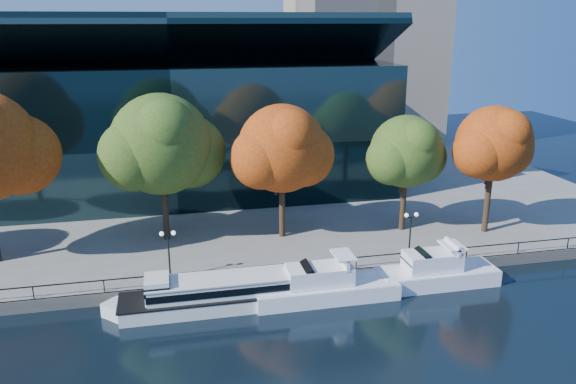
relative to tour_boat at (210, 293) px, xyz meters
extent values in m
plane|color=black|center=(2.27, -0.90, -1.23)|extent=(160.00, 160.00, 0.00)
cube|color=slate|center=(2.27, 35.60, -0.73)|extent=(90.00, 67.00, 1.00)
cube|color=#47443F|center=(2.27, 2.15, -0.73)|extent=(90.00, 0.25, 1.00)
cube|color=black|center=(2.27, 2.35, 0.72)|extent=(88.20, 0.08, 0.08)
cube|color=black|center=(2.27, 2.35, 0.22)|extent=(0.07, 0.07, 0.90)
cube|color=black|center=(-1.73, 31.10, 6.77)|extent=(50.00, 24.00, 16.00)
cube|color=black|center=(-1.73, 27.10, 16.27)|extent=(50.00, 17.14, 7.86)
cube|color=silver|center=(0.35, 0.00, -0.69)|extent=(13.70, 3.33, 1.08)
cube|color=black|center=(0.35, 0.00, -0.13)|extent=(13.98, 3.39, 0.12)
cube|color=silver|center=(-6.50, 0.00, -0.69)|extent=(2.75, 2.75, 1.08)
cube|color=silver|center=(0.84, 0.00, 0.49)|extent=(10.69, 2.73, 1.17)
cube|color=black|center=(0.84, 0.00, 0.53)|extent=(10.83, 2.80, 0.54)
cube|color=silver|center=(0.84, 0.00, 1.12)|extent=(10.96, 2.86, 0.10)
cube|color=silver|center=(-3.76, 0.00, 0.78)|extent=(1.76, 2.33, 1.76)
cube|color=black|center=(-3.76, 0.00, 0.97)|extent=(1.81, 2.40, 0.69)
cube|color=white|center=(8.90, -0.37, -0.59)|extent=(11.15, 3.18, 1.27)
cube|color=white|center=(3.33, -0.37, -0.59)|extent=(2.44, 2.44, 1.27)
cube|color=white|center=(8.90, -0.37, 0.07)|extent=(10.92, 3.12, 0.08)
cube|color=white|center=(8.35, -0.37, 0.84)|extent=(5.02, 2.39, 1.38)
cube|color=black|center=(6.90, -0.37, 0.95)|extent=(2.19, 2.29, 1.74)
cube|color=white|center=(10.24, -0.37, 1.85)|extent=(0.27, 2.48, 0.85)
cube|color=white|center=(10.24, -0.37, 2.28)|extent=(1.49, 2.48, 0.16)
cube|color=white|center=(18.38, 0.05, -0.57)|extent=(9.90, 3.08, 1.32)
cube|color=white|center=(13.43, 0.05, -0.57)|extent=(2.43, 2.43, 1.32)
cube|color=white|center=(18.38, 0.05, 0.11)|extent=(9.71, 3.02, 0.09)
cube|color=white|center=(17.89, 0.05, 0.92)|extent=(4.46, 2.31, 1.43)
cube|color=black|center=(16.60, 0.05, 1.03)|extent=(2.01, 2.22, 1.66)
cube|color=white|center=(19.57, 0.05, 1.96)|extent=(0.28, 2.40, 0.88)
cube|color=white|center=(19.57, 0.05, 2.07)|extent=(1.54, 2.40, 0.17)
sphere|color=maroon|center=(-14.62, 11.58, 8.62)|extent=(6.81, 6.81, 6.81)
cylinder|color=black|center=(-2.97, 12.33, 3.40)|extent=(0.56, 0.56, 7.25)
cylinder|color=black|center=(-2.47, 12.53, 6.25)|extent=(1.16, 1.76, 3.63)
cylinder|color=black|center=(-3.37, 12.03, 5.99)|extent=(1.07, 1.21, 3.25)
sphere|color=#2E4916|center=(-2.97, 12.33, 8.84)|extent=(9.09, 9.09, 9.09)
sphere|color=#2E4916|center=(-0.47, 13.70, 7.70)|extent=(6.82, 6.82, 6.82)
sphere|color=#2E4916|center=(-5.24, 11.43, 8.15)|extent=(6.36, 6.36, 6.36)
sphere|color=#2E4916|center=(-2.52, 10.52, 10.43)|extent=(5.45, 5.45, 5.45)
cylinder|color=black|center=(7.74, 10.74, 3.18)|extent=(0.56, 0.56, 6.81)
cylinder|color=black|center=(8.24, 10.94, 5.85)|extent=(1.11, 1.67, 3.42)
cylinder|color=black|center=(7.34, 10.44, 5.61)|extent=(1.02, 1.16, 3.05)
sphere|color=maroon|center=(7.74, 10.74, 8.28)|extent=(8.08, 8.08, 8.08)
sphere|color=maroon|center=(9.96, 11.95, 7.27)|extent=(6.06, 6.06, 6.06)
sphere|color=maroon|center=(5.72, 9.93, 7.68)|extent=(5.66, 5.66, 5.66)
sphere|color=maroon|center=(8.14, 9.12, 9.70)|extent=(4.85, 4.85, 4.85)
cylinder|color=black|center=(19.57, 10.03, 2.90)|extent=(0.56, 0.56, 6.25)
cylinder|color=black|center=(20.07, 10.23, 5.35)|extent=(1.05, 1.56, 3.15)
cylinder|color=black|center=(19.17, 9.73, 5.13)|extent=(0.97, 1.09, 2.81)
sphere|color=#2E4916|center=(19.57, 10.03, 7.59)|extent=(6.89, 6.89, 6.89)
sphere|color=#2E4916|center=(21.47, 11.06, 6.73)|extent=(5.16, 5.16, 5.16)
sphere|color=#2E4916|center=(17.85, 9.34, 7.07)|extent=(4.82, 4.82, 4.82)
sphere|color=#2E4916|center=(19.92, 8.65, 8.79)|extent=(4.13, 4.13, 4.13)
cylinder|color=black|center=(27.24, 7.80, 3.25)|extent=(0.56, 0.56, 6.95)
cylinder|color=black|center=(27.74, 8.00, 5.98)|extent=(1.13, 1.70, 3.49)
cylinder|color=black|center=(26.84, 7.50, 5.73)|extent=(1.04, 1.17, 3.12)
sphere|color=maroon|center=(27.24, 7.80, 8.46)|extent=(7.07, 7.07, 7.07)
sphere|color=maroon|center=(29.19, 8.86, 7.58)|extent=(5.30, 5.30, 5.30)
sphere|color=maroon|center=(25.48, 7.10, 7.93)|extent=(4.95, 4.95, 4.95)
sphere|color=maroon|center=(27.60, 6.39, 9.70)|extent=(4.24, 4.24, 4.24)
cylinder|color=black|center=(-2.81, 3.60, 1.57)|extent=(0.14, 0.14, 3.60)
cube|color=black|center=(-2.81, 3.60, 3.42)|extent=(0.90, 0.06, 0.06)
sphere|color=white|center=(-3.26, 3.60, 3.62)|extent=(0.36, 0.36, 0.36)
sphere|color=white|center=(-2.36, 3.60, 3.62)|extent=(0.36, 0.36, 0.36)
cylinder|color=black|center=(17.49, 3.60, 1.57)|extent=(0.14, 0.14, 3.60)
cube|color=black|center=(17.49, 3.60, 3.42)|extent=(0.90, 0.06, 0.06)
sphere|color=white|center=(17.04, 3.60, 3.62)|extent=(0.36, 0.36, 0.36)
sphere|color=white|center=(17.94, 3.60, 3.62)|extent=(0.36, 0.36, 0.36)
camera|label=1|loc=(-2.29, -38.06, 19.50)|focal=35.00mm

